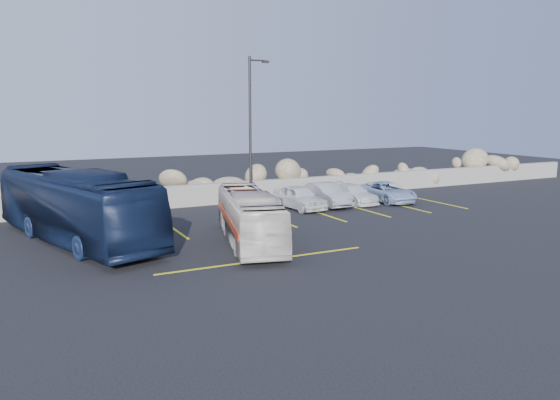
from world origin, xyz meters
name	(u,v)px	position (x,y,z in m)	size (l,w,h in m)	color
ground	(293,258)	(0.00, 0.00, 0.00)	(90.00, 90.00, 0.00)	black
seawall	(191,195)	(0.00, 12.00, 0.60)	(60.00, 0.40, 1.20)	gray
riprap_pile	(185,180)	(0.00, 13.20, 1.30)	(54.00, 2.80, 2.60)	#887459
parking_lines	(323,219)	(4.64, 5.57, 0.01)	(18.16, 9.36, 0.01)	yellow
lamppost	(251,129)	(2.56, 9.50, 4.30)	(1.14, 0.18, 8.00)	#2B2827
vintage_bus	(249,217)	(-0.47, 2.82, 1.04)	(1.75, 7.49, 2.09)	silver
tour_coach	(75,206)	(-6.66, 6.08, 1.46)	(2.46, 10.51, 2.93)	#101B37
car_a	(299,197)	(4.95, 8.58, 0.63)	(1.50, 3.72, 1.27)	white
car_b	(326,195)	(6.76, 8.75, 0.63)	(1.32, 3.80, 1.25)	#9E9EA2
car_c	(353,194)	(8.57, 8.86, 0.53)	(1.49, 3.67, 1.06)	white
car_d	(387,192)	(10.65, 8.41, 0.57)	(1.88, 4.07, 1.13)	#92A9CF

